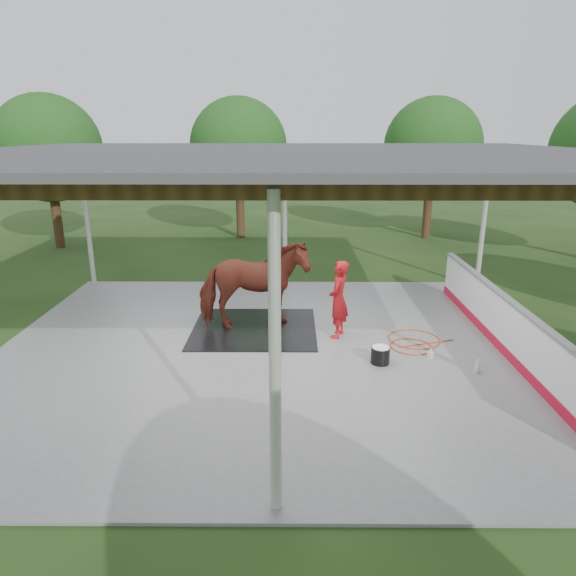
{
  "coord_description": "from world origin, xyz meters",
  "views": [
    {
      "loc": [
        0.18,
        -9.93,
        4.47
      ],
      "look_at": [
        0.11,
        1.05,
        1.07
      ],
      "focal_mm": 32.0,
      "sensor_mm": 36.0,
      "label": 1
    }
  ],
  "objects_px": {
    "horse": "(253,285)",
    "handler": "(339,299)",
    "dasher_board": "(505,326)",
    "wash_bucket": "(380,355)"
  },
  "relations": [
    {
      "from": "horse",
      "to": "handler",
      "type": "height_order",
      "value": "horse"
    },
    {
      "from": "horse",
      "to": "wash_bucket",
      "type": "bearing_deg",
      "value": -134.9
    },
    {
      "from": "dasher_board",
      "to": "horse",
      "type": "height_order",
      "value": "horse"
    },
    {
      "from": "dasher_board",
      "to": "handler",
      "type": "xyz_separation_m",
      "value": [
        -3.38,
        0.73,
        0.32
      ]
    },
    {
      "from": "horse",
      "to": "wash_bucket",
      "type": "xyz_separation_m",
      "value": [
        2.61,
        -1.81,
        -0.87
      ]
    },
    {
      "from": "dasher_board",
      "to": "wash_bucket",
      "type": "relative_size",
      "value": 21.5
    },
    {
      "from": "dasher_board",
      "to": "horse",
      "type": "bearing_deg",
      "value": 167.61
    },
    {
      "from": "dasher_board",
      "to": "handler",
      "type": "height_order",
      "value": "handler"
    },
    {
      "from": "handler",
      "to": "horse",
      "type": "bearing_deg",
      "value": -84.47
    },
    {
      "from": "horse",
      "to": "wash_bucket",
      "type": "relative_size",
      "value": 6.54
    }
  ]
}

